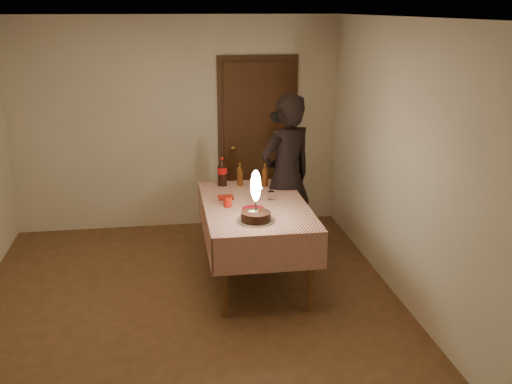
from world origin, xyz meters
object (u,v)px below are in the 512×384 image
Objects in this scene: dining_table at (255,214)px; clear_cup at (271,196)px; photographer at (286,177)px; amber_bottle_left at (240,175)px; cola_bottle at (222,172)px; red_cup at (228,202)px; birthday_cake at (256,209)px; amber_bottle_right at (265,176)px; red_plate at (253,209)px.

dining_table is 19.11× the size of clear_cup.
amber_bottle_left is at bearing 169.39° from photographer.
clear_cup is 0.74m from cola_bottle.
red_cup is at bearing -107.12° from amber_bottle_left.
amber_bottle_right is (0.27, 1.08, -0.00)m from birthday_cake.
birthday_cake is 2.19× the size of red_plate.
photographer reaches higher than clear_cup.
photographer reaches higher than red_plate.
dining_table is at bearing -108.52° from amber_bottle_right.
photographer is (0.47, 0.72, 0.10)m from red_plate.
photographer is (0.49, -0.09, -0.02)m from amber_bottle_left.
photographer is at bearing 61.35° from clear_cup.
amber_bottle_right is 0.14× the size of photographer.
red_cup is at bearing -91.84° from cola_bottle.
amber_bottle_left is 0.50m from photographer.
red_plate is 0.27m from red_cup.
dining_table is 0.69m from amber_bottle_left.
dining_table is 0.78m from cola_bottle.
red_plate is 0.86× the size of amber_bottle_right.
birthday_cake is 0.35m from red_plate.
amber_bottle_left reaches higher than clear_cup.
cola_bottle is at bearing 110.22° from dining_table.
dining_table is at bearing 7.94° from red_cup.
cola_bottle is at bearing 167.51° from amber_bottle_left.
photographer is (0.71, 0.60, 0.05)m from red_cup.
clear_cup is 0.49m from amber_bottle_right.
photographer is at bearing -11.13° from cola_bottle.
cola_bottle reaches higher than clear_cup.
red_plate is at bearing -88.28° from amber_bottle_left.
cola_bottle is at bearing 104.07° from red_plate.
red_plate is at bearing -104.83° from dining_table.
photographer reaches higher than birthday_cake.
clear_cup is at bearing -65.40° from amber_bottle_left.
amber_bottle_right is at bearing 76.06° from birthday_cake.
red_cup is 1.11× the size of clear_cup.
birthday_cake reaches higher than red_plate.
amber_bottle_right is at bearing 71.48° from dining_table.
birthday_cake is 1.14m from amber_bottle_left.
photographer is at bearing 56.86° from red_plate.
birthday_cake is 1.89× the size of amber_bottle_right.
dining_table is 0.95× the size of photographer.
birthday_cake is at bearing -98.14° from dining_table.
clear_cup is at bearing 17.99° from red_cup.
photographer is at bearing 64.66° from birthday_cake.
amber_bottle_left is (0.00, 1.14, -0.00)m from birthday_cake.
cola_bottle is at bearing 168.87° from photographer.
cola_bottle is (-0.26, 0.69, 0.26)m from dining_table.
red_cup is 0.80m from amber_bottle_right.
amber_bottle_right is at bearing -12.51° from cola_bottle.
amber_bottle_right is 0.23m from photographer.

